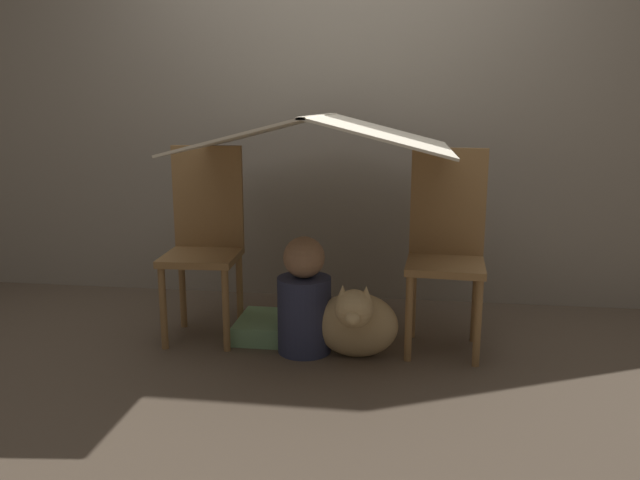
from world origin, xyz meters
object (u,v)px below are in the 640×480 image
object	(u,v)px
chair_left	(205,236)
chair_right	(446,243)
dog	(356,321)
person_front	(304,301)

from	to	relation	value
chair_left	chair_right	size ratio (longest dim) A/B	1.00
chair_right	dog	xyz separation A→B (m)	(-0.43, -0.25, -0.35)
person_front	dog	world-z (taller)	person_front
chair_left	dog	distance (m)	0.93
chair_left	chair_right	world-z (taller)	same
chair_left	dog	size ratio (longest dim) A/B	2.46
chair_left	dog	bearing A→B (deg)	-19.57
chair_left	dog	xyz separation A→B (m)	(0.83, -0.25, -0.35)
person_front	dog	xyz separation A→B (m)	(0.27, -0.07, -0.07)
chair_right	dog	distance (m)	0.61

